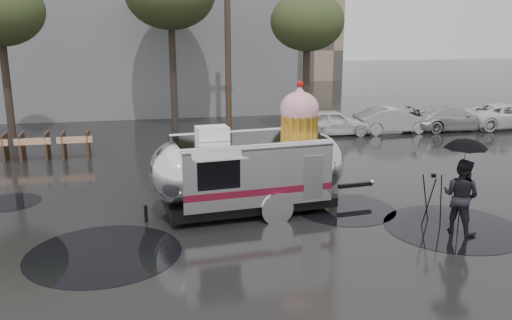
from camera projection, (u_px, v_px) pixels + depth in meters
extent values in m
plane|color=black|center=(214.00, 252.00, 12.21)|extent=(120.00, 120.00, 0.00)
cylinder|color=black|center=(453.00, 228.00, 13.68)|extent=(3.44, 3.44, 0.01)
cylinder|color=black|center=(345.00, 209.00, 15.04)|extent=(2.77, 2.77, 0.01)
cylinder|color=black|center=(10.00, 202.00, 15.61)|extent=(1.73, 1.73, 0.01)
cylinder|color=black|center=(104.00, 253.00, 12.14)|extent=(3.47, 3.47, 0.01)
cylinder|color=#473323|center=(228.00, 35.00, 24.89)|extent=(0.28, 0.28, 9.00)
cylinder|color=#382D26|center=(6.00, 75.00, 22.49)|extent=(0.32, 0.32, 5.85)
cylinder|color=#382D26|center=(173.00, 59.00, 25.63)|extent=(0.32, 0.32, 6.75)
cylinder|color=#382D26|center=(306.00, 75.00, 25.06)|extent=(0.32, 0.32, 5.40)
ellipsoid|color=#2B381A|center=(307.00, 21.00, 24.47)|extent=(3.36, 3.36, 2.64)
cube|color=#473323|center=(5.00, 147.00, 20.31)|extent=(0.08, 0.80, 1.00)
cube|color=#473323|center=(22.00, 146.00, 20.43)|extent=(0.08, 0.80, 1.00)
cube|color=#473323|center=(47.00, 145.00, 20.60)|extent=(0.08, 0.80, 1.00)
cube|color=#E5590C|center=(32.00, 142.00, 20.09)|extent=(1.30, 0.04, 0.25)
cube|color=#473323|center=(64.00, 145.00, 20.72)|extent=(0.08, 0.80, 1.00)
cube|color=#473323|center=(88.00, 144.00, 20.89)|extent=(0.08, 0.80, 1.00)
cube|color=#E5590C|center=(74.00, 140.00, 20.38)|extent=(1.30, 0.04, 0.25)
imported|color=silver|center=(332.00, 120.00, 24.79)|extent=(4.00, 1.80, 1.40)
imported|color=#B2B2B7|center=(393.00, 118.00, 25.37)|extent=(4.00, 1.80, 1.40)
imported|color=#B2B2B7|center=(452.00, 115.00, 25.94)|extent=(4.20, 1.80, 1.44)
imported|color=silver|center=(507.00, 113.00, 26.52)|extent=(4.40, 1.90, 1.50)
cube|color=silver|center=(249.00, 167.00, 14.58)|extent=(4.16, 2.48, 1.62)
ellipsoid|color=silver|center=(316.00, 161.00, 15.16)|extent=(1.56, 2.20, 1.62)
ellipsoid|color=silver|center=(176.00, 173.00, 14.00)|extent=(1.56, 2.20, 1.62)
cube|color=black|center=(249.00, 200.00, 14.81)|extent=(4.67, 2.27, 0.27)
cylinder|color=black|center=(276.00, 209.00, 14.09)|extent=(0.65, 0.26, 0.63)
cylinder|color=black|center=(254.00, 189.00, 15.80)|extent=(0.65, 0.26, 0.63)
cylinder|color=silver|center=(277.00, 209.00, 13.96)|extent=(0.87, 0.18, 0.86)
cube|color=black|center=(355.00, 185.00, 15.73)|extent=(1.09, 0.22, 0.11)
sphere|color=silver|center=(372.00, 182.00, 15.88)|extent=(0.16, 0.16, 0.14)
cylinder|color=black|center=(146.00, 214.00, 14.02)|extent=(0.10, 0.10, 0.45)
cube|color=#5C0D1D|center=(261.00, 192.00, 13.73)|extent=(3.94, 0.45, 0.18)
cube|color=#5C0D1D|center=(238.00, 172.00, 15.63)|extent=(3.94, 0.45, 0.18)
cube|color=black|center=(219.00, 175.00, 13.27)|extent=(1.08, 0.15, 0.72)
cube|color=#A9A39D|center=(221.00, 160.00, 12.96)|extent=(1.30, 0.58, 0.13)
cube|color=silver|center=(313.00, 177.00, 14.07)|extent=(0.54, 0.09, 1.17)
cube|color=white|center=(212.00, 133.00, 14.05)|extent=(0.87, 0.67, 0.34)
cylinder|color=gold|center=(299.00, 124.00, 14.74)|extent=(1.03, 1.03, 0.54)
ellipsoid|color=#FCAAB9|center=(299.00, 109.00, 14.63)|extent=(1.15, 1.15, 0.94)
cone|color=#FCAAB9|center=(300.00, 91.00, 14.52)|extent=(0.50, 0.50, 0.36)
sphere|color=red|center=(300.00, 84.00, 14.47)|extent=(0.20, 0.20, 0.18)
imported|color=black|center=(461.00, 196.00, 13.15)|extent=(0.91, 1.02, 1.87)
imported|color=black|center=(465.00, 155.00, 12.90)|extent=(1.25, 1.25, 0.85)
cylinder|color=black|center=(460.00, 201.00, 13.18)|extent=(0.02, 0.02, 1.65)
cylinder|color=black|center=(441.00, 201.00, 13.75)|extent=(0.11, 0.29, 1.30)
cylinder|color=black|center=(425.00, 198.00, 13.97)|extent=(0.30, 0.09, 1.30)
cylinder|color=black|center=(429.00, 203.00, 13.59)|extent=(0.21, 0.23, 1.30)
cube|color=black|center=(434.00, 176.00, 13.61)|extent=(0.13, 0.12, 0.09)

